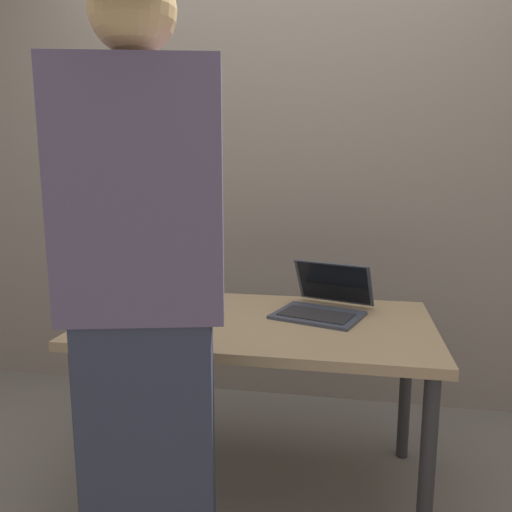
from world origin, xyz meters
TOP-DOWN VIEW (x-y plane):
  - ground_plane at (0.00, 0.00)m, footprint 8.00×8.00m
  - desk at (0.00, 0.00)m, footprint 1.32×0.75m
  - laptop at (0.24, 0.14)m, footprint 0.42×0.43m
  - beer_bottle_amber at (-0.50, 0.18)m, footprint 0.07×0.07m
  - beer_bottle_dark at (-0.48, 0.09)m, footprint 0.07×0.07m
  - beer_bottle_brown at (-0.50, 0.02)m, footprint 0.07×0.07m
  - person_figure at (-0.19, -0.64)m, footprint 0.45×0.33m
  - back_wall at (0.00, 0.89)m, footprint 6.00×0.10m

SIDE VIEW (x-z plane):
  - ground_plane at x=0.00m, z-range 0.00..0.00m
  - desk at x=0.00m, z-range 0.28..0.98m
  - laptop at x=0.24m, z-range 0.65..0.84m
  - beer_bottle_amber at x=-0.50m, z-range 0.67..0.94m
  - beer_bottle_brown at x=-0.50m, z-range 0.67..0.94m
  - beer_bottle_dark at x=-0.48m, z-range 0.67..0.98m
  - person_figure at x=-0.19m, z-range 0.04..1.83m
  - back_wall at x=0.00m, z-range 0.00..2.60m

